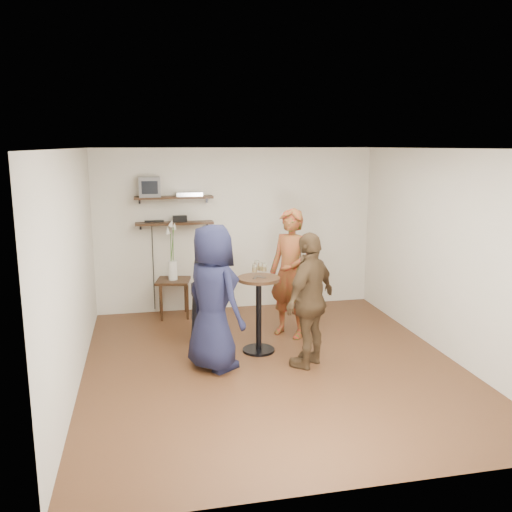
{
  "coord_description": "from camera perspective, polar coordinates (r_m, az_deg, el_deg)",
  "views": [
    {
      "loc": [
        -1.47,
        -6.04,
        2.64
      ],
      "look_at": [
        -0.12,
        0.4,
        1.29
      ],
      "focal_mm": 38.0,
      "sensor_mm": 36.0,
      "label": 1
    }
  ],
  "objects": [
    {
      "name": "room",
      "position": [
        6.36,
        1.81,
        -0.56
      ],
      "size": [
        4.58,
        5.08,
        2.68
      ],
      "color": "#3F2114",
      "rests_on": "ground"
    },
    {
      "name": "shelf_upper",
      "position": [
        8.46,
        -8.65,
        6.12
      ],
      "size": [
        1.2,
        0.25,
        0.04
      ],
      "primitive_type": "cube",
      "color": "black",
      "rests_on": "room"
    },
    {
      "name": "shelf_lower",
      "position": [
        8.51,
        -8.57,
        3.44
      ],
      "size": [
        1.2,
        0.25,
        0.04
      ],
      "primitive_type": "cube",
      "color": "black",
      "rests_on": "room"
    },
    {
      "name": "crt_monitor",
      "position": [
        8.44,
        -11.15,
        7.16
      ],
      "size": [
        0.32,
        0.3,
        0.3
      ],
      "primitive_type": "cube",
      "color": "#59595B",
      "rests_on": "shelf_upper"
    },
    {
      "name": "dvd_deck",
      "position": [
        8.48,
        -7.06,
        6.49
      ],
      "size": [
        0.4,
        0.24,
        0.06
      ],
      "primitive_type": "cube",
      "color": "silver",
      "rests_on": "shelf_upper"
    },
    {
      "name": "radio",
      "position": [
        8.51,
        -8.03,
        3.91
      ],
      "size": [
        0.22,
        0.1,
        0.1
      ],
      "primitive_type": "cube",
      "color": "black",
      "rests_on": "shelf_lower"
    },
    {
      "name": "power_strip",
      "position": [
        8.54,
        -10.67,
        3.62
      ],
      "size": [
        0.3,
        0.05,
        0.03
      ],
      "primitive_type": "cube",
      "color": "black",
      "rests_on": "shelf_lower"
    },
    {
      "name": "side_table",
      "position": [
        8.52,
        -8.7,
        -3.11
      ],
      "size": [
        0.58,
        0.58,
        0.59
      ],
      "rotation": [
        0.0,
        0.0,
        -0.2
      ],
      "color": "black",
      "rests_on": "room"
    },
    {
      "name": "vase_lilies",
      "position": [
        8.43,
        -8.79,
        -0.47
      ],
      "size": [
        0.19,
        0.2,
        0.96
      ],
      "rotation": [
        0.0,
        0.0,
        -0.2
      ],
      "color": "white",
      "rests_on": "side_table"
    },
    {
      "name": "drinks_table",
      "position": [
        6.97,
        0.29,
        -5.09
      ],
      "size": [
        0.54,
        0.54,
        0.99
      ],
      "color": "black",
      "rests_on": "room"
    },
    {
      "name": "wine_glass_fl",
      "position": [
        6.79,
        -0.15,
        -1.35
      ],
      "size": [
        0.06,
        0.06,
        0.18
      ],
      "color": "silver",
      "rests_on": "drinks_table"
    },
    {
      "name": "wine_glass_fr",
      "position": [
        6.81,
        0.85,
        -1.28
      ],
      "size": [
        0.06,
        0.06,
        0.19
      ],
      "color": "silver",
      "rests_on": "drinks_table"
    },
    {
      "name": "wine_glass_bl",
      "position": [
        6.9,
        0.09,
        -1.04
      ],
      "size": [
        0.07,
        0.07,
        0.2
      ],
      "color": "silver",
      "rests_on": "drinks_table"
    },
    {
      "name": "wine_glass_br",
      "position": [
        6.87,
        0.46,
        -1.18
      ],
      "size": [
        0.06,
        0.06,
        0.19
      ],
      "color": "silver",
      "rests_on": "drinks_table"
    },
    {
      "name": "person_plaid",
      "position": [
        7.51,
        3.68,
        -1.83
      ],
      "size": [
        0.76,
        0.77,
        1.8
      ],
      "primitive_type": "imported",
      "rotation": [
        0.0,
        0.0,
        -0.84
      ],
      "color": "red",
      "rests_on": "room"
    },
    {
      "name": "person_dark",
      "position": [
        7.38,
        -4.52,
        -2.89
      ],
      "size": [
        0.98,
        0.97,
        1.6
      ],
      "primitive_type": "imported",
      "rotation": [
        0.0,
        0.0,
        0.74
      ],
      "color": "black",
      "rests_on": "room"
    },
    {
      "name": "person_navy",
      "position": [
        6.41,
        -4.53,
        -4.41
      ],
      "size": [
        0.93,
        1.02,
        1.75
      ],
      "primitive_type": "imported",
      "rotation": [
        0.0,
        0.0,
        2.14
      ],
      "color": "black",
      "rests_on": "room"
    },
    {
      "name": "person_brown",
      "position": [
        6.52,
        5.72,
        -4.64
      ],
      "size": [
        0.98,
        0.94,
        1.64
      ],
      "primitive_type": "imported",
      "rotation": [
        0.0,
        0.0,
        3.88
      ],
      "color": "#402D1B",
      "rests_on": "room"
    }
  ]
}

